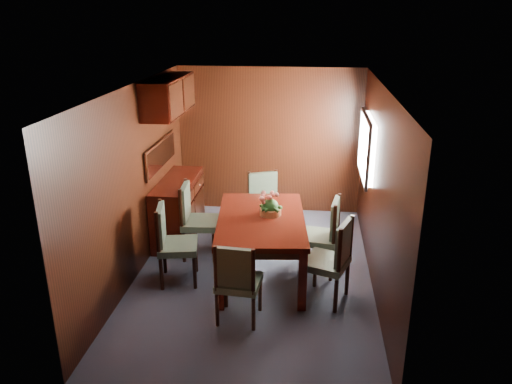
# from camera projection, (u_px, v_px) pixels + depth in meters

# --- Properties ---
(ground) EXTENTS (4.50, 4.50, 0.00)m
(ground) POSITION_uv_depth(u_px,v_px,m) (254.00, 273.00, 6.52)
(ground) COLOR #3B4051
(ground) RESTS_ON ground
(room_shell) EXTENTS (3.06, 4.52, 2.41)m
(room_shell) POSITION_uv_depth(u_px,v_px,m) (249.00, 145.00, 6.28)
(room_shell) COLOR black
(room_shell) RESTS_ON ground
(sideboard) EXTENTS (0.48, 1.40, 0.90)m
(sideboard) POSITION_uv_depth(u_px,v_px,m) (179.00, 209.00, 7.43)
(sideboard) COLOR black
(sideboard) RESTS_ON ground
(dining_table) EXTENTS (1.24, 1.82, 0.81)m
(dining_table) POSITION_uv_depth(u_px,v_px,m) (261.00, 226.00, 6.25)
(dining_table) COLOR black
(dining_table) RESTS_ON ground
(chair_left_near) EXTENTS (0.55, 0.57, 1.03)m
(chair_left_near) POSITION_uv_depth(u_px,v_px,m) (171.00, 240.00, 6.15)
(chair_left_near) COLOR black
(chair_left_near) RESTS_ON ground
(chair_left_far) EXTENTS (0.51, 0.53, 1.05)m
(chair_left_far) POSITION_uv_depth(u_px,v_px,m) (194.00, 216.00, 6.82)
(chair_left_far) COLOR black
(chair_left_far) RESTS_ON ground
(chair_right_near) EXTENTS (0.61, 0.63, 1.04)m
(chair_right_near) POSITION_uv_depth(u_px,v_px,m) (333.00, 257.00, 5.71)
(chair_right_near) COLOR black
(chair_right_near) RESTS_ON ground
(chair_right_far) EXTENTS (0.54, 0.56, 1.03)m
(chair_right_far) POSITION_uv_depth(u_px,v_px,m) (325.00, 232.00, 6.37)
(chair_right_far) COLOR black
(chair_right_far) RESTS_ON ground
(chair_head) EXTENTS (0.50, 0.48, 0.97)m
(chair_head) POSITION_uv_depth(u_px,v_px,m) (237.00, 279.00, 5.32)
(chair_head) COLOR black
(chair_head) RESTS_ON ground
(chair_foot) EXTENTS (0.61, 0.60, 1.00)m
(chair_foot) POSITION_uv_depth(u_px,v_px,m) (265.00, 202.00, 7.39)
(chair_foot) COLOR black
(chair_foot) RESTS_ON ground
(flower_centerpiece) EXTENTS (0.29, 0.29, 0.29)m
(flower_centerpiece) POSITION_uv_depth(u_px,v_px,m) (271.00, 204.00, 6.25)
(flower_centerpiece) COLOR #BF6F3A
(flower_centerpiece) RESTS_ON dining_table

